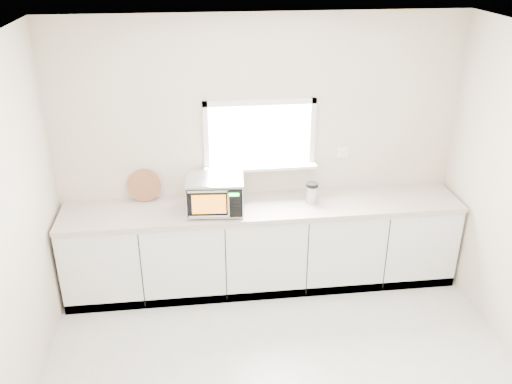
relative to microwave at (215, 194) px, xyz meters
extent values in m
cube|color=beige|center=(0.47, 0.37, 0.25)|extent=(4.00, 0.02, 2.70)
cube|color=white|center=(0.47, 0.36, 0.45)|extent=(1.00, 0.02, 0.60)
cube|color=white|center=(0.47, 0.29, 0.13)|extent=(1.12, 0.16, 0.03)
cube|color=white|center=(0.47, 0.34, 0.78)|extent=(1.10, 0.04, 0.05)
cube|color=white|center=(0.47, 0.34, 0.13)|extent=(1.10, 0.04, 0.05)
cube|color=white|center=(-0.06, 0.34, 0.45)|extent=(0.05, 0.04, 0.70)
cube|color=white|center=(0.99, 0.34, 0.45)|extent=(0.05, 0.04, 0.70)
cube|color=white|center=(1.32, 0.36, 0.22)|extent=(0.12, 0.01, 0.12)
cube|color=silver|center=(0.47, 0.07, -0.66)|extent=(3.92, 0.60, 0.88)
cube|color=#B6A596|center=(0.47, 0.06, -0.20)|extent=(3.92, 0.64, 0.04)
cylinder|color=black|center=(-0.23, -0.13, -0.17)|extent=(0.03, 0.03, 0.02)
cylinder|color=black|center=(-0.21, 0.18, -0.17)|extent=(0.03, 0.03, 0.02)
cylinder|color=black|center=(0.21, -0.17, -0.17)|extent=(0.03, 0.03, 0.02)
cylinder|color=black|center=(0.23, 0.15, -0.17)|extent=(0.03, 0.03, 0.02)
cube|color=#B4B7BC|center=(0.00, 0.01, 0.00)|extent=(0.56, 0.44, 0.32)
cube|color=black|center=(-0.02, -0.20, 0.00)|extent=(0.51, 0.05, 0.28)
cube|color=orange|center=(-0.07, -0.20, 0.00)|extent=(0.31, 0.03, 0.19)
cylinder|color=silver|center=(0.11, -0.23, 0.00)|extent=(0.02, 0.02, 0.25)
cube|color=black|center=(0.16, -0.22, 0.00)|extent=(0.13, 0.02, 0.27)
cube|color=#19FF33|center=(0.16, -0.22, 0.09)|extent=(0.09, 0.01, 0.03)
cube|color=silver|center=(0.00, 0.01, 0.16)|extent=(0.56, 0.44, 0.01)
cube|color=#3F2416|center=(-0.07, 0.00, -0.06)|extent=(0.13, 0.22, 0.24)
cube|color=black|center=(-0.11, -0.04, 0.04)|extent=(0.02, 0.04, 0.09)
cube|color=black|center=(-0.08, -0.05, 0.05)|extent=(0.02, 0.04, 0.09)
cube|color=black|center=(-0.05, -0.06, 0.03)|extent=(0.02, 0.04, 0.09)
cube|color=black|center=(-0.09, -0.05, 0.07)|extent=(0.02, 0.04, 0.09)
cube|color=black|center=(-0.06, -0.05, 0.07)|extent=(0.02, 0.04, 0.09)
cylinder|color=brown|center=(-0.68, 0.31, -0.02)|extent=(0.32, 0.08, 0.32)
cylinder|color=#B4B7BC|center=(0.95, 0.07, -0.09)|extent=(0.14, 0.14, 0.17)
cylinder|color=black|center=(0.95, 0.07, 0.02)|extent=(0.13, 0.13, 0.04)
camera|label=1|loc=(-0.18, -4.63, 2.21)|focal=38.00mm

